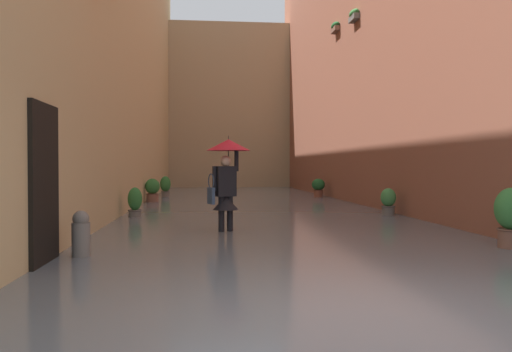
{
  "coord_description": "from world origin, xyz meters",
  "views": [
    {
      "loc": [
        1.49,
        4.28,
        1.38
      ],
      "look_at": [
        0.43,
        -6.35,
        1.17
      ],
      "focal_mm": 36.28,
      "sensor_mm": 36.0,
      "label": 1
    }
  ],
  "objects_px": {
    "person_wading": "(227,170)",
    "potted_plant_mid_right": "(165,187)",
    "potted_plant_near_right": "(152,191)",
    "mooring_bollard": "(81,237)",
    "potted_plant_far_left": "(511,218)",
    "potted_plant_near_left": "(388,203)",
    "potted_plant_far_right": "(135,204)",
    "potted_plant_mid_left": "(318,187)"
  },
  "relations": [
    {
      "from": "person_wading",
      "to": "potted_plant_mid_right",
      "type": "bearing_deg",
      "value": -79.86
    },
    {
      "from": "potted_plant_near_right",
      "to": "mooring_bollard",
      "type": "height_order",
      "value": "potted_plant_near_right"
    },
    {
      "from": "potted_plant_near_right",
      "to": "potted_plant_far_left",
      "type": "bearing_deg",
      "value": 121.14
    },
    {
      "from": "potted_plant_mid_right",
      "to": "potted_plant_near_left",
      "type": "bearing_deg",
      "value": 126.55
    },
    {
      "from": "potted_plant_near_left",
      "to": "mooring_bollard",
      "type": "distance_m",
      "value": 8.47
    },
    {
      "from": "person_wading",
      "to": "potted_plant_near_left",
      "type": "height_order",
      "value": "person_wading"
    },
    {
      "from": "potted_plant_near_right",
      "to": "potted_plant_mid_right",
      "type": "height_order",
      "value": "potted_plant_mid_right"
    },
    {
      "from": "person_wading",
      "to": "potted_plant_far_right",
      "type": "bearing_deg",
      "value": -55.07
    },
    {
      "from": "person_wading",
      "to": "potted_plant_far_right",
      "type": "relative_size",
      "value": 2.34
    },
    {
      "from": "potted_plant_far_left",
      "to": "potted_plant_mid_right",
      "type": "xyz_separation_m",
      "value": [
        6.35,
        -13.9,
        -0.05
      ]
    },
    {
      "from": "potted_plant_near_left",
      "to": "potted_plant_far_right",
      "type": "xyz_separation_m",
      "value": [
        6.48,
        -0.28,
        0.0
      ]
    },
    {
      "from": "potted_plant_near_left",
      "to": "mooring_bollard",
      "type": "bearing_deg",
      "value": 40.26
    },
    {
      "from": "person_wading",
      "to": "potted_plant_far_right",
      "type": "height_order",
      "value": "person_wading"
    },
    {
      "from": "potted_plant_mid_left",
      "to": "potted_plant_mid_right",
      "type": "xyz_separation_m",
      "value": [
        6.24,
        -0.74,
        0.03
      ]
    },
    {
      "from": "potted_plant_far_left",
      "to": "potted_plant_near_right",
      "type": "bearing_deg",
      "value": -58.86
    },
    {
      "from": "potted_plant_near_left",
      "to": "potted_plant_far_left",
      "type": "distance_m",
      "value": 5.36
    },
    {
      "from": "mooring_bollard",
      "to": "potted_plant_near_right",
      "type": "bearing_deg",
      "value": -89.48
    },
    {
      "from": "potted_plant_near_right",
      "to": "potted_plant_mid_left",
      "type": "distance_m",
      "value": 6.85
    },
    {
      "from": "person_wading",
      "to": "potted_plant_mid_right",
      "type": "relative_size",
      "value": 2.06
    },
    {
      "from": "potted_plant_mid_right",
      "to": "potted_plant_far_right",
      "type": "relative_size",
      "value": 1.14
    },
    {
      "from": "potted_plant_near_right",
      "to": "potted_plant_mid_left",
      "type": "height_order",
      "value": "potted_plant_near_right"
    },
    {
      "from": "potted_plant_mid_right",
      "to": "potted_plant_near_right",
      "type": "bearing_deg",
      "value": 85.66
    },
    {
      "from": "potted_plant_near_right",
      "to": "potted_plant_near_left",
      "type": "bearing_deg",
      "value": 139.83
    },
    {
      "from": "potted_plant_near_right",
      "to": "potted_plant_far_left",
      "type": "relative_size",
      "value": 0.9
    },
    {
      "from": "potted_plant_near_left",
      "to": "potted_plant_far_right",
      "type": "distance_m",
      "value": 6.48
    },
    {
      "from": "person_wading",
      "to": "potted_plant_far_left",
      "type": "xyz_separation_m",
      "value": [
        -4.32,
        2.51,
        -0.72
      ]
    },
    {
      "from": "potted_plant_near_right",
      "to": "potted_plant_far_right",
      "type": "height_order",
      "value": "potted_plant_near_right"
    },
    {
      "from": "potted_plant_near_left",
      "to": "potted_plant_far_left",
      "type": "xyz_separation_m",
      "value": [
        -0.02,
        5.35,
        0.14
      ]
    },
    {
      "from": "potted_plant_far_left",
      "to": "potted_plant_mid_right",
      "type": "relative_size",
      "value": 1.09
    },
    {
      "from": "potted_plant_near_left",
      "to": "potted_plant_mid_right",
      "type": "height_order",
      "value": "potted_plant_mid_right"
    },
    {
      "from": "potted_plant_near_right",
      "to": "mooring_bollard",
      "type": "xyz_separation_m",
      "value": [
        -0.1,
        11.02,
        -0.13
      ]
    },
    {
      "from": "potted_plant_near_left",
      "to": "potted_plant_far_left",
      "type": "bearing_deg",
      "value": 90.19
    },
    {
      "from": "potted_plant_mid_left",
      "to": "potted_plant_mid_right",
      "type": "bearing_deg",
      "value": -6.76
    },
    {
      "from": "potted_plant_mid_left",
      "to": "potted_plant_far_right",
      "type": "bearing_deg",
      "value": 49.76
    },
    {
      "from": "potted_plant_far_right",
      "to": "mooring_bollard",
      "type": "relative_size",
      "value": 1.12
    },
    {
      "from": "potted_plant_near_left",
      "to": "potted_plant_mid_left",
      "type": "bearing_deg",
      "value": -89.26
    },
    {
      "from": "potted_plant_mid_right",
      "to": "person_wading",
      "type": "bearing_deg",
      "value": 100.14
    },
    {
      "from": "potted_plant_near_left",
      "to": "potted_plant_mid_left",
      "type": "distance_m",
      "value": 7.81
    },
    {
      "from": "potted_plant_near_left",
      "to": "potted_plant_near_right",
      "type": "height_order",
      "value": "potted_plant_near_right"
    },
    {
      "from": "mooring_bollard",
      "to": "potted_plant_near_left",
      "type": "bearing_deg",
      "value": -139.74
    },
    {
      "from": "potted_plant_mid_left",
      "to": "potted_plant_far_right",
      "type": "relative_size",
      "value": 1.02
    },
    {
      "from": "potted_plant_mid_left",
      "to": "potted_plant_mid_right",
      "type": "distance_m",
      "value": 6.28
    }
  ]
}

